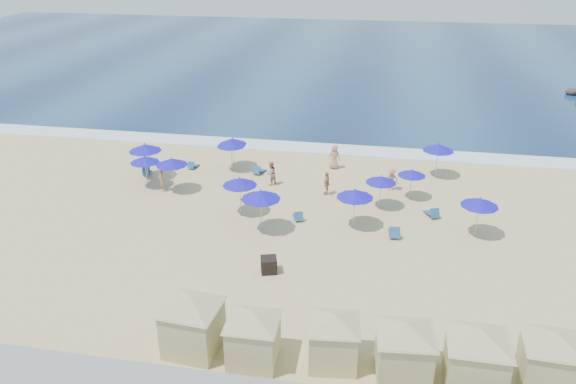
% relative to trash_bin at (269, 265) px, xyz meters
% --- Properties ---
extents(ground, '(160.00, 160.00, 0.00)m').
position_rel_trash_bin_xyz_m(ground, '(1.30, 3.23, -0.40)').
color(ground, tan).
rests_on(ground, ground).
extents(ocean, '(160.00, 80.00, 0.06)m').
position_rel_trash_bin_xyz_m(ocean, '(1.30, 58.23, -0.37)').
color(ocean, '#0E264E').
rests_on(ocean, ground).
extents(surf_line, '(160.00, 2.50, 0.08)m').
position_rel_trash_bin_xyz_m(surf_line, '(1.30, 18.73, -0.36)').
color(surf_line, white).
rests_on(surf_line, ground).
extents(trash_bin, '(0.99, 0.99, 0.80)m').
position_rel_trash_bin_xyz_m(trash_bin, '(0.00, 0.00, 0.00)').
color(trash_bin, black).
rests_on(trash_bin, ground).
extents(cabana_0, '(4.54, 4.54, 2.86)m').
position_rel_trash_bin_xyz_m(cabana_0, '(-1.79, -6.34, 1.24)').
color(cabana_0, '#C2B985').
rests_on(cabana_0, ground).
extents(cabana_1, '(4.17, 4.17, 2.62)m').
position_rel_trash_bin_xyz_m(cabana_1, '(0.80, -6.58, 1.10)').
color(cabana_1, '#C2B985').
rests_on(cabana_1, ground).
extents(cabana_2, '(4.08, 4.08, 2.57)m').
position_rel_trash_bin_xyz_m(cabana_2, '(3.93, -6.11, 1.07)').
color(cabana_2, '#C2B985').
rests_on(cabana_2, ground).
extents(cabana_3, '(4.41, 4.41, 2.78)m').
position_rel_trash_bin_xyz_m(cabana_3, '(6.67, -6.41, 1.19)').
color(cabana_3, '#C2B985').
rests_on(cabana_3, ground).
extents(cabana_4, '(4.64, 4.64, 2.91)m').
position_rel_trash_bin_xyz_m(cabana_4, '(9.30, -6.47, 1.27)').
color(cabana_4, '#C2B985').
rests_on(cabana_4, ground).
extents(cabana_5, '(4.35, 4.35, 2.73)m').
position_rel_trash_bin_xyz_m(cabana_5, '(12.04, -5.96, 1.16)').
color(cabana_5, '#C2B985').
rests_on(cabana_5, ground).
extents(umbrella_0, '(2.29, 2.29, 2.61)m').
position_rel_trash_bin_xyz_m(umbrella_0, '(-11.10, 10.60, 1.87)').
color(umbrella_0, '#A5A8AD').
rests_on(umbrella_0, ground).
extents(umbrella_1, '(2.00, 2.00, 2.28)m').
position_rel_trash_bin_xyz_m(umbrella_1, '(-10.52, 9.12, 1.58)').
color(umbrella_1, '#A5A8AD').
rests_on(umbrella_1, ground).
extents(umbrella_2, '(2.06, 2.06, 2.35)m').
position_rel_trash_bin_xyz_m(umbrella_2, '(-5.63, 13.64, 1.64)').
color(umbrella_2, '#A5A8AD').
rests_on(umbrella_2, ground).
extents(umbrella_3, '(2.14, 2.14, 2.44)m').
position_rel_trash_bin_xyz_m(umbrella_3, '(-8.43, 8.71, 1.71)').
color(umbrella_3, '#A5A8AD').
rests_on(umbrella_3, ground).
extents(umbrella_4, '(2.10, 2.10, 2.39)m').
position_rel_trash_bin_xyz_m(umbrella_4, '(-5.60, 13.08, 1.67)').
color(umbrella_4, '#A5A8AD').
rests_on(umbrella_4, ground).
extents(umbrella_5, '(2.14, 2.14, 2.44)m').
position_rel_trash_bin_xyz_m(umbrella_5, '(-3.14, 6.27, 1.72)').
color(umbrella_5, '#A5A8AD').
rests_on(umbrella_5, ground).
extents(umbrella_6, '(2.32, 2.32, 2.64)m').
position_rel_trash_bin_xyz_m(umbrella_6, '(-1.37, 4.28, 1.89)').
color(umbrella_6, '#A5A8AD').
rests_on(umbrella_6, ground).
extents(umbrella_7, '(1.96, 1.96, 2.23)m').
position_rel_trash_bin_xyz_m(umbrella_7, '(5.30, 8.63, 1.53)').
color(umbrella_7, '#A5A8AD').
rests_on(umbrella_7, ground).
extents(umbrella_8, '(2.17, 2.17, 2.48)m').
position_rel_trash_bin_xyz_m(umbrella_8, '(3.88, 5.71, 1.75)').
color(umbrella_8, '#A5A8AD').
rests_on(umbrella_8, ground).
extents(umbrella_9, '(2.22, 2.22, 2.52)m').
position_rel_trash_bin_xyz_m(umbrella_9, '(9.09, 14.53, 1.79)').
color(umbrella_9, '#A5A8AD').
rests_on(umbrella_9, ground).
extents(umbrella_10, '(1.83, 1.83, 2.08)m').
position_rel_trash_bin_xyz_m(umbrella_10, '(7.21, 10.40, 1.41)').
color(umbrella_10, '#A5A8AD').
rests_on(umbrella_10, ground).
extents(umbrella_11, '(2.14, 2.14, 2.43)m').
position_rel_trash_bin_xyz_m(umbrella_11, '(10.84, 5.90, 1.71)').
color(umbrella_11, '#A5A8AD').
rests_on(umbrella_11, ground).
extents(beach_chair_0, '(0.92, 1.35, 0.68)m').
position_rel_trash_bin_xyz_m(beach_chair_0, '(-11.39, 11.06, -0.16)').
color(beach_chair_0, '#235282').
rests_on(beach_chair_0, ground).
extents(beach_chair_1, '(0.68, 1.19, 0.62)m').
position_rel_trash_bin_xyz_m(beach_chair_1, '(-8.56, 12.89, -0.19)').
color(beach_chair_1, '#235282').
rests_on(beach_chair_1, ground).
extents(beach_chair_2, '(0.89, 1.36, 0.69)m').
position_rel_trash_bin_xyz_m(beach_chair_2, '(-3.50, 12.75, -0.16)').
color(beach_chair_2, '#235282').
rests_on(beach_chair_2, ground).
extents(beach_chair_3, '(0.85, 1.28, 0.65)m').
position_rel_trash_bin_xyz_m(beach_chair_3, '(0.50, 6.05, -0.17)').
color(beach_chair_3, '#235282').
rests_on(beach_chair_3, ground).
extents(beach_chair_4, '(0.67, 1.39, 0.75)m').
position_rel_trash_bin_xyz_m(beach_chair_4, '(6.26, 4.97, -0.14)').
color(beach_chair_4, '#235282').
rests_on(beach_chair_4, ground).
extents(beach_chair_5, '(0.99, 1.37, 0.69)m').
position_rel_trash_bin_xyz_m(beach_chair_5, '(8.54, 7.92, -0.16)').
color(beach_chair_5, '#235282').
rests_on(beach_chair_5, ground).
extents(beachgoer_0, '(0.59, 0.74, 1.78)m').
position_rel_trash_bin_xyz_m(beachgoer_0, '(-9.22, 8.63, 0.49)').
color(beachgoer_0, tan).
rests_on(beachgoer_0, ground).
extents(beachgoer_1, '(0.97, 1.03, 1.69)m').
position_rel_trash_bin_xyz_m(beachgoer_1, '(-2.21, 10.94, 0.44)').
color(beachgoer_1, tan).
rests_on(beachgoer_1, ground).
extents(beachgoer_2, '(0.42, 0.94, 1.59)m').
position_rel_trash_bin_xyz_m(beachgoer_2, '(1.76, 10.06, 0.39)').
color(beachgoer_2, tan).
rests_on(beachgoer_2, ground).
extents(beachgoer_3, '(1.10, 0.75, 1.56)m').
position_rel_trash_bin_xyz_m(beachgoer_3, '(5.97, 11.52, 0.38)').
color(beachgoer_3, tan).
rests_on(beachgoer_3, ground).
extents(beachgoer_4, '(0.98, 0.73, 1.81)m').
position_rel_trash_bin_xyz_m(beachgoer_4, '(1.77, 14.75, 0.51)').
color(beachgoer_4, tan).
rests_on(beachgoer_4, ground).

